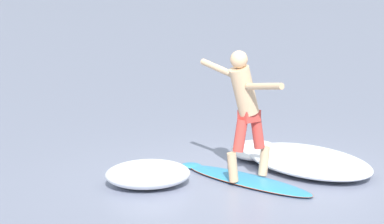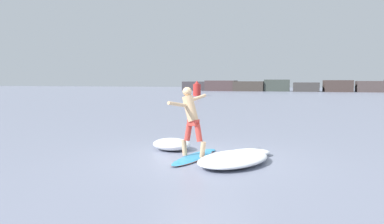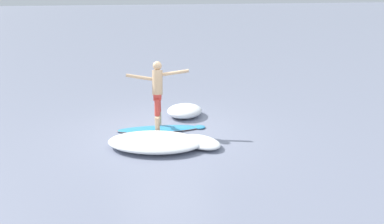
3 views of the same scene
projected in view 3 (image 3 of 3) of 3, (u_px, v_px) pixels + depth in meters
The scene contains 6 objects.
ground_plane at pixel (164, 132), 10.16m from camera, with size 200.00×200.00×0.00m, color gray.
surfboard at pixel (160, 129), 10.32m from camera, with size 0.90×2.48×0.20m.
surfer at pixel (158, 89), 10.05m from camera, with size 0.83×1.65×1.82m.
wave_foam_at_tail at pixel (185, 111), 11.44m from camera, with size 1.57×1.52×0.34m.
wave_foam_at_nose at pixel (155, 142), 9.17m from camera, with size 2.14×2.67×0.26m.
wave_foam_beside at pixel (200, 142), 9.28m from camera, with size 1.41×1.26×0.19m.
Camera 3 is at (9.31, -1.98, 3.66)m, focal length 35.00 mm.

